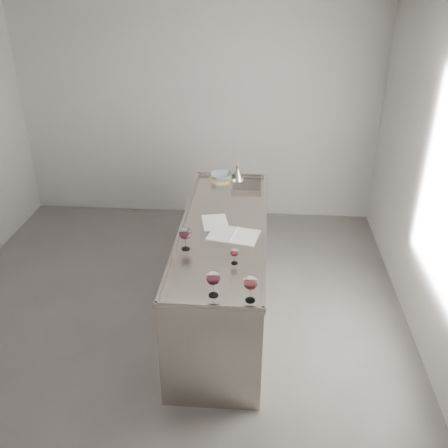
# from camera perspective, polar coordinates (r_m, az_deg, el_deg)

# --- Properties ---
(room_shell) EXTENTS (4.54, 5.04, 2.84)m
(room_shell) POSITION_cam_1_polar(r_m,az_deg,el_deg) (4.03, -7.56, 3.80)
(room_shell) COLOR #53504D
(room_shell) RESTS_ON ground
(counter) EXTENTS (0.77, 2.42, 0.97)m
(counter) POSITION_cam_1_polar(r_m,az_deg,el_deg) (4.67, -0.09, -5.35)
(counter) COLOR #9E958D
(counter) RESTS_ON ground
(wine_glass_left) EXTENTS (0.10, 0.10, 0.20)m
(wine_glass_left) POSITION_cam_1_polar(r_m,az_deg,el_deg) (4.03, -4.48, -1.10)
(wine_glass_left) COLOR white
(wine_glass_left) RESTS_ON counter
(wine_glass_middle) EXTENTS (0.10, 0.10, 0.20)m
(wine_glass_middle) POSITION_cam_1_polar(r_m,az_deg,el_deg) (3.46, -1.23, -6.24)
(wine_glass_middle) COLOR white
(wine_glass_middle) RESTS_ON counter
(wine_glass_right) EXTENTS (0.10, 0.10, 0.20)m
(wine_glass_right) POSITION_cam_1_polar(r_m,az_deg,el_deg) (3.42, 3.06, -6.76)
(wine_glass_right) COLOR white
(wine_glass_right) RESTS_ON counter
(wine_glass_small) EXTENTS (0.07, 0.07, 0.13)m
(wine_glass_small) POSITION_cam_1_polar(r_m,az_deg,el_deg) (3.85, 1.21, -3.32)
(wine_glass_small) COLOR white
(wine_glass_small) RESTS_ON counter
(notebook) EXTENTS (0.47, 0.37, 0.02)m
(notebook) POSITION_cam_1_polar(r_m,az_deg,el_deg) (4.28, 1.11, -1.28)
(notebook) COLOR silver
(notebook) RESTS_ON counter
(loose_paper_top) EXTENTS (0.28, 0.36, 0.00)m
(loose_paper_top) POSITION_cam_1_polar(r_m,az_deg,el_deg) (4.50, -1.02, 0.21)
(loose_paper_top) COLOR silver
(loose_paper_top) RESTS_ON counter
(trivet) EXTENTS (0.34, 0.34, 0.02)m
(trivet) POSITION_cam_1_polar(r_m,az_deg,el_deg) (5.39, -0.29, 5.13)
(trivet) COLOR beige
(trivet) RESTS_ON counter
(ceramic_bowl) EXTENTS (0.25, 0.25, 0.06)m
(ceramic_bowl) POSITION_cam_1_polar(r_m,az_deg,el_deg) (5.38, -0.29, 5.51)
(ceramic_bowl) COLOR #91A2A9
(ceramic_bowl) RESTS_ON trivet
(wine_funnel) EXTENTS (0.14, 0.14, 0.21)m
(wine_funnel) POSITION_cam_1_polar(r_m,az_deg,el_deg) (5.38, 1.56, 5.68)
(wine_funnel) COLOR #ABA498
(wine_funnel) RESTS_ON counter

